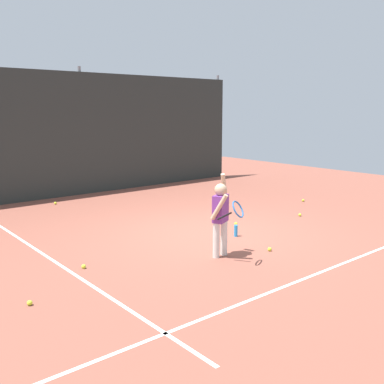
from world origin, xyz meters
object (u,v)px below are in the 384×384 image
Objects in this scene: tennis_ball_0 at (300,215)px; tennis_ball_2 at (236,224)px; tennis_ball_1 at (55,203)px; tennis_player at (221,213)px; tennis_ball_5 at (30,303)px; tennis_ball_6 at (303,200)px; water_bottle at (236,231)px; tennis_ball_3 at (84,266)px; tennis_ball_4 at (270,249)px.

tennis_ball_2 is (-1.67, 0.36, 0.00)m from tennis_ball_0.
tennis_ball_0 is at bearing -51.73° from tennis_ball_1.
tennis_ball_5 is (-3.07, 0.15, -0.69)m from tennis_player.
tennis_ball_0 is at bearing -145.98° from tennis_ball_6.
tennis_player is 20.46× the size of tennis_ball_5.
tennis_player is 6.14× the size of water_bottle.
tennis_ball_1 and tennis_ball_5 have the same top height.
tennis_ball_2 and tennis_ball_3 have the same top height.
water_bottle reaches higher than tennis_ball_1.
tennis_ball_2 is 3.12m from tennis_ball_6.
tennis_ball_4 is 4.39m from tennis_ball_6.
tennis_player is 2.29m from tennis_ball_3.
tennis_ball_5 is at bearing -166.90° from tennis_ball_2.
tennis_ball_1 is 4.83m from tennis_ball_2.
tennis_ball_5 is 7.91m from tennis_ball_6.
tennis_ball_5 is at bearing -173.49° from tennis_ball_0.
tennis_ball_0 and tennis_ball_3 have the same top height.
tennis_ball_0 is 1.00× the size of tennis_ball_3.
tennis_ball_2 is 1.00× the size of tennis_ball_4.
water_bottle is at bearing -162.44° from tennis_ball_6.
tennis_ball_0 is 5.25m from tennis_ball_3.
water_bottle is 0.82m from tennis_ball_2.
tennis_player is 5.05m from tennis_ball_6.
tennis_ball_2 is (0.58, 0.58, -0.08)m from water_bottle.
tennis_ball_4 and tennis_ball_5 have the same top height.
tennis_player reaches higher than tennis_ball_3.
tennis_ball_1 is at bearing 72.06° from tennis_ball_3.
tennis_player is at bearing -164.99° from tennis_ball_0.
tennis_ball_2 is at bearing 44.73° from water_bottle.
tennis_ball_1 is at bearing 70.85° from tennis_player.
tennis_ball_1 is at bearing 143.53° from tennis_ball_6.
tennis_ball_4 is (0.83, -0.33, -0.69)m from tennis_player.
tennis_player is at bearing -2.87° from tennis_ball_5.
tennis_ball_0 is (3.27, 0.88, -0.69)m from tennis_player.
tennis_ball_6 is (5.12, -3.79, 0.00)m from tennis_ball_1.
tennis_ball_2 is at bearing -64.78° from tennis_ball_1.
tennis_ball_3 is 1.00× the size of tennis_ball_6.
water_bottle reaches higher than tennis_ball_6.
tennis_player reaches higher than tennis_ball_5.
tennis_ball_4 is (-0.18, -0.99, -0.08)m from water_bottle.
tennis_ball_0 is 1.00× the size of tennis_ball_6.
water_bottle is at bearing -135.27° from tennis_ball_2.
water_bottle reaches higher than tennis_ball_2.
tennis_ball_2 is 4.79m from tennis_ball_5.
tennis_ball_3 is at bearing 179.62° from tennis_ball_0.
tennis_ball_3 and tennis_ball_5 have the same top height.
tennis_ball_1 is 1.00× the size of tennis_ball_6.
tennis_player is at bearing -142.20° from tennis_ball_2.
tennis_ball_3 is at bearing -107.94° from tennis_ball_1.
tennis_ball_4 and tennis_ball_6 have the same top height.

